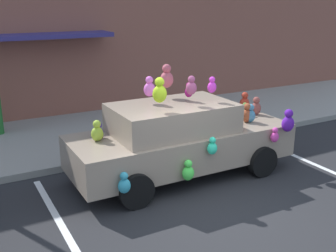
# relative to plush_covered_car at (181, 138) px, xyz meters

# --- Properties ---
(ground_plane) EXTENTS (60.00, 60.00, 0.00)m
(ground_plane) POSITION_rel_plush_covered_car_xyz_m (-0.28, -1.69, -0.81)
(ground_plane) COLOR #262628
(sidewalk) EXTENTS (24.00, 4.00, 0.15)m
(sidewalk) POSITION_rel_plush_covered_car_xyz_m (-0.28, 3.31, -0.73)
(sidewalk) COLOR gray
(sidewalk) RESTS_ON ground
(storefront_building) EXTENTS (24.00, 1.25, 6.40)m
(storefront_building) POSITION_rel_plush_covered_car_xyz_m (-0.29, 5.45, 2.38)
(storefront_building) COLOR brown
(storefront_building) RESTS_ON ground
(parking_stripe_front) EXTENTS (0.12, 3.60, 0.01)m
(parking_stripe_front) POSITION_rel_plush_covered_car_xyz_m (2.91, -0.69, -0.81)
(parking_stripe_front) COLOR silver
(parking_stripe_front) RESTS_ON ground
(parking_stripe_rear) EXTENTS (0.12, 3.60, 0.01)m
(parking_stripe_rear) POSITION_rel_plush_covered_car_xyz_m (-2.70, -0.69, -0.81)
(parking_stripe_rear) COLOR silver
(parking_stripe_rear) RESTS_ON ground
(plush_covered_car) EXTENTS (4.58, 2.00, 2.24)m
(plush_covered_car) POSITION_rel_plush_covered_car_xyz_m (0.00, 0.00, 0.00)
(plush_covered_car) COLOR gray
(plush_covered_car) RESTS_ON ground
(teddy_bear_on_sidewalk) EXTENTS (0.41, 0.34, 0.78)m
(teddy_bear_on_sidewalk) POSITION_rel_plush_covered_car_xyz_m (-0.70, 2.07, -0.30)
(teddy_bear_on_sidewalk) COLOR pink
(teddy_bear_on_sidewalk) RESTS_ON sidewalk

